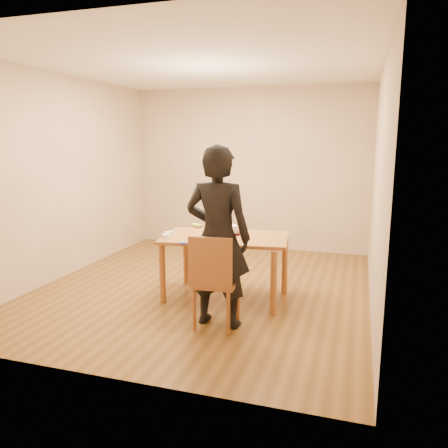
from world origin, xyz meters
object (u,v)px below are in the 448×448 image
(cake, at_px, (228,229))
(person, at_px, (218,237))
(dining_table, at_px, (225,238))
(dining_chair, at_px, (217,283))
(cake_plate, at_px, (228,233))

(cake, height_order, person, person)
(dining_table, bearing_deg, person, -85.63)
(dining_table, height_order, dining_chair, dining_table)
(dining_table, xyz_separation_m, person, (0.15, -0.73, 0.17))
(dining_chair, relative_size, cake, 1.91)
(dining_table, bearing_deg, cake, 83.26)
(dining_chair, xyz_separation_m, person, (0.00, 0.04, 0.45))
(cake_plate, xyz_separation_m, person, (0.15, -0.86, 0.14))
(dining_table, height_order, person, person)
(dining_table, relative_size, cake, 6.71)
(dining_chair, bearing_deg, cake, 95.81)
(cake, bearing_deg, cake_plate, 26.57)
(dining_table, relative_size, person, 0.79)
(cake, bearing_deg, dining_chair, -80.53)
(cake, xyz_separation_m, person, (0.15, -0.86, 0.10))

